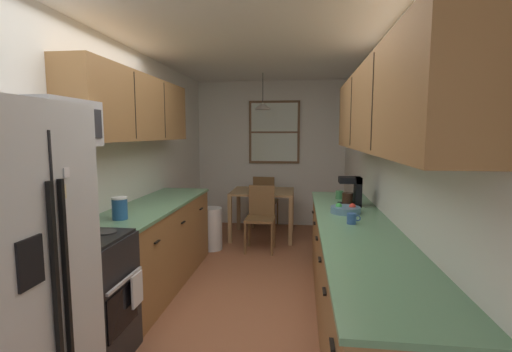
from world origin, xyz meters
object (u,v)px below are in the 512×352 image
(mug_spare, at_px, (352,218))
(fruit_bowl, at_px, (346,209))
(trash_bin, at_px, (212,229))
(coffee_maker, at_px, (353,191))
(dining_table, at_px, (263,198))
(stove_range, at_px, (80,299))
(dining_chair_near, at_px, (261,215))
(microwave_over_range, at_px, (54,123))
(storage_canister, at_px, (120,208))
(mug_by_coffeemaker, at_px, (340,195))
(table_serving_bowl, at_px, (257,188))
(dining_chair_far, at_px, (265,199))

(mug_spare, distance_m, fruit_bowl, 0.41)
(trash_bin, relative_size, coffee_maker, 2.02)
(dining_table, xyz_separation_m, trash_bin, (-0.65, -0.71, -0.33))
(stove_range, xyz_separation_m, dining_chair_near, (0.98, 2.72, 0.03))
(fruit_bowl, bearing_deg, microwave_over_range, -151.57)
(dining_chair_near, distance_m, trash_bin, 0.72)
(microwave_over_range, distance_m, trash_bin, 3.02)
(storage_canister, bearing_deg, dining_table, 70.75)
(microwave_over_range, xyz_separation_m, dining_chair_near, (1.09, 2.72, -1.20))
(coffee_maker, relative_size, mug_by_coffeemaker, 2.39)
(stove_range, xyz_separation_m, table_serving_bowl, (0.85, 3.37, 0.30))
(fruit_bowl, xyz_separation_m, table_serving_bowl, (-1.10, 2.25, -0.16))
(stove_range, distance_m, storage_canister, 0.82)
(dining_table, height_order, dining_chair_far, dining_chair_far)
(dining_chair_near, bearing_deg, fruit_bowl, -58.93)
(dining_chair_far, height_order, table_serving_bowl, dining_chair_far)
(dining_table, bearing_deg, mug_by_coffeemaker, -55.05)
(trash_bin, relative_size, mug_spare, 5.34)
(dining_chair_near, bearing_deg, coffee_maker, -49.30)
(microwave_over_range, xyz_separation_m, fruit_bowl, (2.06, 1.12, -0.77))
(dining_chair_far, bearing_deg, table_serving_bowl, -96.91)
(stove_range, height_order, trash_bin, stove_range)
(dining_chair_near, height_order, coffee_maker, coffee_maker)
(trash_bin, relative_size, fruit_bowl, 2.18)
(mug_by_coffeemaker, height_order, table_serving_bowl, mug_by_coffeemaker)
(mug_by_coffeemaker, bearing_deg, mug_spare, -90.98)
(dining_chair_far, xyz_separation_m, fruit_bowl, (1.03, -2.84, 0.44))
(stove_range, bearing_deg, mug_spare, 19.93)
(fruit_bowl, distance_m, table_serving_bowl, 2.51)
(trash_bin, bearing_deg, dining_chair_far, 64.80)
(dining_chair_far, height_order, storage_canister, storage_canister)
(trash_bin, height_order, mug_spare, mug_spare)
(stove_range, relative_size, dining_chair_far, 1.22)
(stove_range, bearing_deg, dining_chair_far, 76.96)
(stove_range, relative_size, trash_bin, 1.84)
(microwave_over_range, height_order, mug_by_coffeemaker, microwave_over_range)
(coffee_maker, distance_m, mug_by_coffeemaker, 0.42)
(dining_chair_near, bearing_deg, trash_bin, -172.77)
(mug_by_coffeemaker, height_order, fruit_bowl, fruit_bowl)
(trash_bin, xyz_separation_m, table_serving_bowl, (0.55, 0.73, 0.48))
(dining_chair_far, xyz_separation_m, coffee_maker, (1.14, -2.49, 0.56))
(storage_canister, bearing_deg, mug_by_coffeemaker, 32.13)
(trash_bin, distance_m, mug_by_coffeemaker, 1.95)
(fruit_bowl, bearing_deg, stove_range, -150.19)
(dining_chair_near, bearing_deg, dining_chair_far, 92.97)
(dining_chair_far, bearing_deg, dining_table, -87.65)
(coffee_maker, bearing_deg, table_serving_bowl, 122.64)
(microwave_over_range, height_order, dining_table, microwave_over_range)
(table_serving_bowl, bearing_deg, coffee_maker, -57.36)
(storage_canister, height_order, mug_by_coffeemaker, storage_canister)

